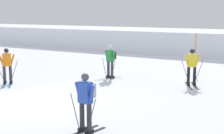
{
  "coord_description": "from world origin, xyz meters",
  "views": [
    {
      "loc": [
        8.63,
        -8.93,
        3.34
      ],
      "look_at": [
        0.87,
        3.84,
        0.9
      ],
      "focal_mm": 53.15,
      "sensor_mm": 36.0,
      "label": 1
    }
  ],
  "objects_px": {
    "skier_blue": "(86,100)",
    "skier_yellow": "(192,66)",
    "skier_green": "(111,60)",
    "skier_orange": "(7,64)",
    "trail_marker_pole": "(195,53)"
  },
  "relations": [
    {
      "from": "skier_blue",
      "to": "skier_yellow",
      "type": "bearing_deg",
      "value": 85.74
    },
    {
      "from": "skier_green",
      "to": "skier_orange",
      "type": "bearing_deg",
      "value": -132.68
    },
    {
      "from": "skier_blue",
      "to": "trail_marker_pole",
      "type": "relative_size",
      "value": 0.76
    },
    {
      "from": "skier_yellow",
      "to": "skier_orange",
      "type": "relative_size",
      "value": 1.0
    },
    {
      "from": "skier_orange",
      "to": "skier_yellow",
      "type": "bearing_deg",
      "value": 29.48
    },
    {
      "from": "skier_green",
      "to": "skier_orange",
      "type": "xyz_separation_m",
      "value": [
        -3.44,
        -3.74,
        0.0
      ]
    },
    {
      "from": "skier_green",
      "to": "trail_marker_pole",
      "type": "height_order",
      "value": "trail_marker_pole"
    },
    {
      "from": "skier_blue",
      "to": "skier_green",
      "type": "xyz_separation_m",
      "value": [
        -3.54,
        7.08,
        -0.0
      ]
    },
    {
      "from": "skier_yellow",
      "to": "skier_green",
      "type": "xyz_separation_m",
      "value": [
        -4.11,
        -0.53,
        0.04
      ]
    },
    {
      "from": "skier_blue",
      "to": "trail_marker_pole",
      "type": "distance_m",
      "value": 10.88
    },
    {
      "from": "skier_green",
      "to": "trail_marker_pole",
      "type": "xyz_separation_m",
      "value": [
        3.25,
        3.79,
        0.17
      ]
    },
    {
      "from": "skier_blue",
      "to": "trail_marker_pole",
      "type": "xyz_separation_m",
      "value": [
        -0.29,
        10.87,
        0.17
      ]
    },
    {
      "from": "skier_blue",
      "to": "skier_yellow",
      "type": "distance_m",
      "value": 7.64
    },
    {
      "from": "skier_orange",
      "to": "trail_marker_pole",
      "type": "height_order",
      "value": "trail_marker_pole"
    },
    {
      "from": "skier_blue",
      "to": "skier_orange",
      "type": "height_order",
      "value": "same"
    }
  ]
}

